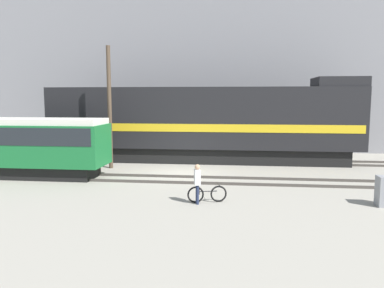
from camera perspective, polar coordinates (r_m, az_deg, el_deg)
The scene contains 9 objects.
ground_plane at distance 21.08m, azimuth -1.80°, elevation -4.63°, with size 120.00×120.00×0.00m, color #9E998C.
track_near at distance 19.47m, azimuth -2.51°, elevation -5.38°, with size 60.00×1.51×0.14m.
track_far at distance 25.39m, azimuth -0.33°, elevation -2.48°, with size 60.00×1.51×0.14m.
building_backdrop at distance 33.29m, azimuth 1.41°, elevation 10.81°, with size 36.55×6.00×12.96m.
freight_locomotive at distance 25.00m, azimuth 1.77°, elevation 3.19°, with size 20.45×3.04×5.55m.
streetcar at distance 22.21m, azimuth -24.91°, elevation 0.06°, with size 9.52×2.54×3.17m.
bicycle at distance 15.40m, azimuth 2.33°, elevation -7.64°, with size 1.60×0.58×0.75m.
person at distance 15.05m, azimuth 0.81°, elevation -5.52°, with size 0.30×0.40×1.62m.
utility_pole_left at distance 23.09m, azimuth -12.45°, elevation 5.39°, with size 0.25×0.25×7.34m.
Camera 1 is at (3.04, -20.42, 4.22)m, focal length 35.00 mm.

